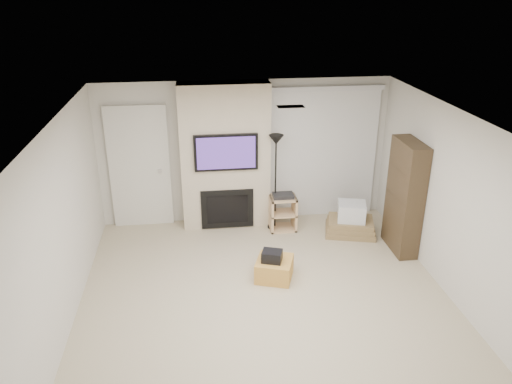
{
  "coord_description": "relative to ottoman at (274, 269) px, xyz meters",
  "views": [
    {
      "loc": [
        -0.86,
        -5.44,
        4.01
      ],
      "look_at": [
        0.0,
        1.2,
        1.15
      ],
      "focal_mm": 35.0,
      "sensor_mm": 36.0,
      "label": 1
    }
  ],
  "objects": [
    {
      "name": "floor_lamp",
      "position": [
        0.27,
        1.59,
        1.17
      ],
      "size": [
        0.25,
        0.25,
        1.68
      ],
      "color": "black",
      "rests_on": "floor"
    },
    {
      "name": "ottoman",
      "position": [
        0.0,
        0.0,
        0.0
      ],
      "size": [
        0.64,
        0.64,
        0.3
      ],
      "primitive_type": "cube",
      "rotation": [
        0.0,
        0.0,
        -0.33
      ],
      "color": "gold",
      "rests_on": "floor"
    },
    {
      "name": "entry_door",
      "position": [
        -2.0,
        2.04,
        0.9
      ],
      "size": [
        1.02,
        0.11,
        2.14
      ],
      "color": "silver",
      "rests_on": "floor"
    },
    {
      "name": "wall_right",
      "position": [
        2.3,
        -0.68,
        1.1
      ],
      "size": [
        0.0,
        5.5,
        2.5
      ],
      "primitive_type": "cube",
      "rotation": [
        1.57,
        0.0,
        1.57
      ],
      "color": "silver",
      "rests_on": "ground"
    },
    {
      "name": "wall_left",
      "position": [
        -2.7,
        -0.68,
        1.1
      ],
      "size": [
        0.0,
        5.5,
        2.5
      ],
      "primitive_type": "cube",
      "rotation": [
        1.57,
        0.0,
        1.57
      ],
      "color": "silver",
      "rests_on": "ground"
    },
    {
      "name": "fireplace_wall",
      "position": [
        -0.55,
        1.86,
        1.09
      ],
      "size": [
        1.5,
        0.47,
        2.5
      ],
      "color": "beige",
      "rests_on": "floor"
    },
    {
      "name": "ceiling",
      "position": [
        -0.2,
        -0.68,
        2.35
      ],
      "size": [
        5.0,
        5.5,
        0.0
      ],
      "primitive_type": "cube",
      "color": "white",
      "rests_on": "wall_back"
    },
    {
      "name": "floor",
      "position": [
        -0.2,
        -0.68,
        -0.15
      ],
      "size": [
        5.0,
        5.5,
        0.0
      ],
      "primitive_type": "cube",
      "color": "#C0B091",
      "rests_on": "ground"
    },
    {
      "name": "av_stand",
      "position": [
        0.39,
        1.52,
        0.2
      ],
      "size": [
        0.45,
        0.38,
        0.66
      ],
      "color": "#E2B886",
      "rests_on": "floor"
    },
    {
      "name": "vertical_blinds",
      "position": [
        1.2,
        2.02,
        1.12
      ],
      "size": [
        1.98,
        0.1,
        2.37
      ],
      "color": "silver",
      "rests_on": "floor"
    },
    {
      "name": "black_bag",
      "position": [
        -0.04,
        -0.03,
        0.23
      ],
      "size": [
        0.34,
        0.3,
        0.16
      ],
      "primitive_type": "cube",
      "rotation": [
        0.0,
        0.0,
        -0.33
      ],
      "color": "black",
      "rests_on": "ottoman"
    },
    {
      "name": "wall_back",
      "position": [
        -0.2,
        2.07,
        1.1
      ],
      "size": [
        5.0,
        0.0,
        2.5
      ],
      "primitive_type": "cube",
      "rotation": [
        1.57,
        0.0,
        0.0
      ],
      "color": "silver",
      "rests_on": "ground"
    },
    {
      "name": "hvac_vent",
      "position": [
        0.2,
        0.12,
        2.35
      ],
      "size": [
        0.35,
        0.18,
        0.01
      ],
      "primitive_type": "cube",
      "color": "silver",
      "rests_on": "ceiling"
    },
    {
      "name": "box_stack",
      "position": [
        1.52,
        1.22,
        0.06
      ],
      "size": [
        0.96,
        0.82,
        0.56
      ],
      "color": "olive",
      "rests_on": "floor"
    },
    {
      "name": "bookshelf",
      "position": [
        2.14,
        0.6,
        0.75
      ],
      "size": [
        0.3,
        0.8,
        1.8
      ],
      "color": "#36291A",
      "rests_on": "floor"
    }
  ]
}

